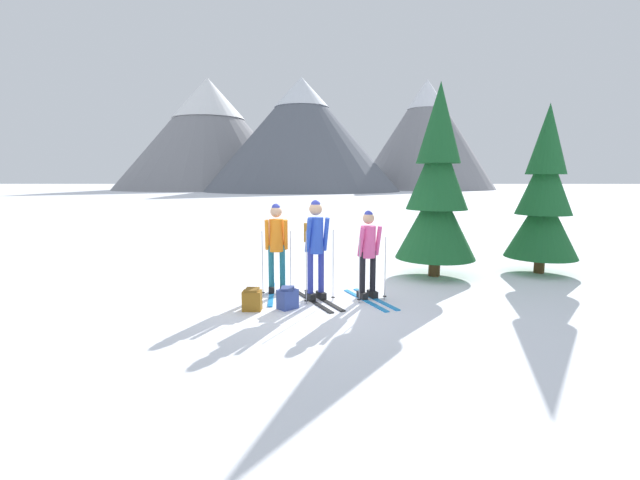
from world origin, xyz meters
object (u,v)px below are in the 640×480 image
object	(u,v)px
pine_tree_mid	(544,197)
backpack_on_snow_beside	(252,300)
skier_in_orange	(277,244)
skier_in_blue	(315,243)
pine_tree_near	(437,190)
skier_in_pink	(368,251)
backpack_on_snow_front	(288,298)

from	to	relation	value
pine_tree_mid	backpack_on_snow_beside	bearing A→B (deg)	-153.34
skier_in_orange	pine_tree_mid	size ratio (longest dim) A/B	0.45
skier_in_blue	pine_tree_near	bearing A→B (deg)	37.98
skier_in_orange	pine_tree_mid	distance (m)	6.48
pine_tree_mid	pine_tree_near	bearing A→B (deg)	-171.23
skier_in_pink	pine_tree_near	distance (m)	2.87
backpack_on_snow_beside	backpack_on_snow_front	bearing A→B (deg)	10.51
pine_tree_near	backpack_on_snow_beside	xyz separation A→B (m)	(-3.76, -2.80, -1.82)
skier_in_orange	backpack_on_snow_beside	distance (m)	1.41
pine_tree_near	backpack_on_snow_beside	distance (m)	5.03
skier_in_blue	pine_tree_near	distance (m)	3.54
pine_tree_mid	backpack_on_snow_beside	world-z (taller)	pine_tree_mid
skier_in_pink	backpack_on_snow_front	bearing A→B (deg)	-155.24
backpack_on_snow_beside	pine_tree_mid	bearing A→B (deg)	26.66
skier_in_pink	backpack_on_snow_beside	xyz separation A→B (m)	(-2.05, -0.78, -0.72)
skier_in_orange	backpack_on_snow_beside	bearing A→B (deg)	-104.31
skier_in_pink	backpack_on_snow_beside	bearing A→B (deg)	-159.18
skier_in_blue	backpack_on_snow_front	distance (m)	1.16
pine_tree_mid	skier_in_blue	bearing A→B (deg)	-154.71
skier_in_pink	pine_tree_mid	distance (m)	5.04
backpack_on_snow_front	skier_in_pink	bearing A→B (deg)	24.76
backpack_on_snow_beside	pine_tree_near	bearing A→B (deg)	36.62
skier_in_orange	skier_in_blue	xyz separation A→B (m)	(0.78, -0.44, 0.10)
skier_in_pink	pine_tree_mid	world-z (taller)	pine_tree_mid
skier_in_blue	backpack_on_snow_front	world-z (taller)	skier_in_blue
skier_in_orange	backpack_on_snow_beside	world-z (taller)	skier_in_orange
pine_tree_mid	backpack_on_snow_front	size ratio (longest dim) A/B	10.04
pine_tree_near	pine_tree_mid	bearing A→B (deg)	8.77
pine_tree_near	pine_tree_mid	xyz separation A→B (m)	(2.61, 0.40, -0.19)
pine_tree_mid	backpack_on_snow_beside	xyz separation A→B (m)	(-6.37, -3.20, -1.63)
skier_in_blue	skier_in_pink	world-z (taller)	skier_in_blue
backpack_on_snow_front	backpack_on_snow_beside	bearing A→B (deg)	-169.49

